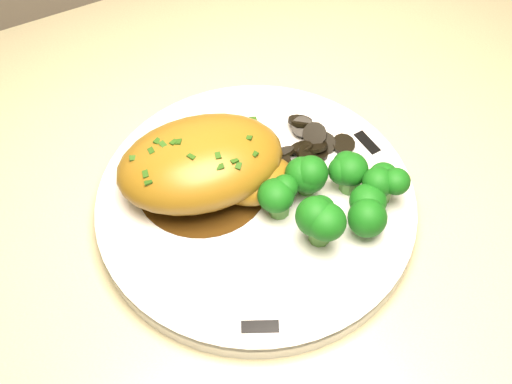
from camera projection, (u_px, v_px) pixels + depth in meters
name	position (u px, v px, depth m)	size (l,w,h in m)	color
plate	(256.00, 205.00, 0.61)	(0.30, 0.30, 0.02)	silver
rim_accent_0	(367.00, 143.00, 0.64)	(0.03, 0.01, 0.00)	black
rim_accent_1	(141.00, 147.00, 0.63)	(0.03, 0.01, 0.00)	black
rim_accent_2	(260.00, 327.00, 0.52)	(0.03, 0.01, 0.00)	black
gravy_pool	(203.00, 183.00, 0.61)	(0.13, 0.13, 0.00)	#341F09
chicken_breast	(207.00, 165.00, 0.58)	(0.17, 0.13, 0.06)	#865F17
mushroom_pile	(295.00, 150.00, 0.63)	(0.09, 0.07, 0.03)	black
broccoli_florets	(335.00, 192.00, 0.57)	(0.12, 0.09, 0.04)	#508A3A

